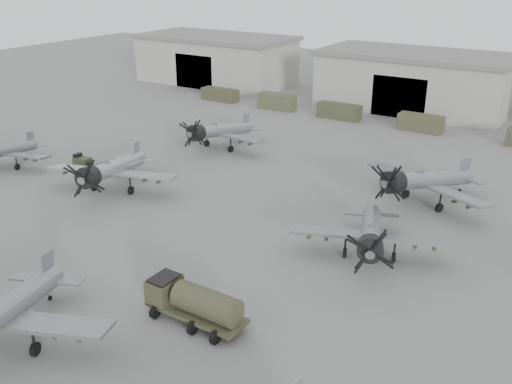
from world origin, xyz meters
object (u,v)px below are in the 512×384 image
aircraft_mid_1 (110,170)px  aircraft_far_1 (423,181)px  ground_crew (132,163)px  tug_trailer (92,164)px  aircraft_far_0 (218,131)px  fuel_tanker (195,301)px  aircraft_mid_0 (1,151)px  aircraft_mid_2 (371,234)px

aircraft_mid_1 → aircraft_far_1: (27.22, 13.70, 0.03)m
aircraft_mid_1 → ground_crew: (-2.93, 6.05, -1.63)m
aircraft_mid_1 → tug_trailer: 8.33m
aircraft_far_0 → tug_trailer: size_ratio=1.79×
aircraft_far_0 → fuel_tanker: 36.13m
aircraft_far_1 → aircraft_mid_0: bearing=-136.8°
aircraft_mid_1 → aircraft_far_0: size_ratio=1.05×
aircraft_mid_0 → tug_trailer: size_ratio=1.55×
aircraft_far_0 → aircraft_far_1: (26.50, -3.47, 0.15)m
aircraft_mid_0 → aircraft_mid_1: 15.53m
aircraft_mid_2 → fuel_tanker: 15.20m
aircraft_far_0 → aircraft_far_1: bearing=-3.5°
aircraft_mid_0 → aircraft_mid_2: bearing=-12.4°
aircraft_mid_0 → fuel_tanker: 38.01m
aircraft_mid_1 → ground_crew: aircraft_mid_1 is taller
ground_crew → fuel_tanker: bearing=-140.0°
aircraft_mid_0 → aircraft_far_1: (42.68, 15.06, 0.46)m
fuel_tanker → ground_crew: (-23.68, 18.95, -0.71)m
fuel_tanker → tug_trailer: bearing=149.6°
aircraft_mid_1 → fuel_tanker: size_ratio=1.94×
ground_crew → aircraft_far_0: bearing=-29.6°
aircraft_mid_0 → fuel_tanker: bearing=-33.0°
aircraft_mid_1 → aircraft_far_0: (0.72, 17.17, -0.12)m
aircraft_mid_0 → aircraft_mid_1: bearing=-10.3°
aircraft_mid_0 → aircraft_mid_1: (15.47, 1.36, 0.43)m
aircraft_far_1 → tug_trailer: aircraft_far_1 is taller
aircraft_mid_0 → aircraft_mid_1: aircraft_mid_1 is taller
aircraft_mid_2 → tug_trailer: size_ratio=1.72×
aircraft_mid_1 → ground_crew: size_ratio=8.23×
aircraft_mid_2 → aircraft_far_0: bearing=127.8°
aircraft_far_1 → aircraft_mid_2: bearing=-66.6°
fuel_tanker → tug_trailer: fuel_tanker is taller
aircraft_far_1 → tug_trailer: (-34.29, -9.72, -1.94)m
fuel_tanker → ground_crew: bearing=142.2°
aircraft_far_0 → fuel_tanker: size_ratio=1.86×
aircraft_mid_1 → aircraft_mid_2: (27.14, 0.87, -0.18)m
aircraft_mid_0 → ground_crew: 14.61m
fuel_tanker → aircraft_far_0: bearing=124.5°
aircraft_mid_2 → ground_crew: size_ratio=7.58×
aircraft_mid_1 → aircraft_far_1: bearing=8.6°
aircraft_mid_0 → tug_trailer: 10.06m
aircraft_far_1 → ground_crew: bearing=-142.0°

